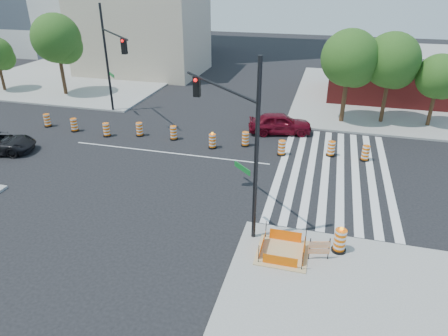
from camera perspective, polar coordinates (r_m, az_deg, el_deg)
The scene contains 27 objects.
ground at distance 27.58m, azimuth -7.95°, elevation 2.18°, with size 120.00×120.00×0.00m, color black.
sidewalk_ne at distance 43.27m, azimuth 25.27°, elevation 8.97°, with size 22.00×22.00×0.15m, color gray.
sidewalk_nw at distance 51.03m, azimuth -19.36°, elevation 12.33°, with size 22.00×22.00×0.15m, color gray.
crosswalk_east at distance 25.65m, azimuth 15.28°, elevation -0.46°, with size 6.75×13.50×0.01m.
lane_centerline at distance 27.58m, azimuth -7.95°, elevation 2.19°, with size 14.00×0.12×0.01m, color silver.
excavation_pit at distance 17.87m, azimuth 8.35°, elevation -11.76°, with size 2.20×2.20×0.90m.
brick_storefront at distance 42.75m, azimuth 25.85°, elevation 11.82°, with size 16.50×8.50×4.60m.
beige_midrise at distance 50.61m, azimuth -11.67°, elevation 18.82°, with size 14.00×10.00×10.00m, color #BBA88F.
red_coupe at distance 30.72m, azimuth 8.00°, elevation 6.36°, with size 1.90×4.73×1.61m, color #580714.
signal_pole_se at distance 17.71m, azimuth 1.51°, elevation 6.05°, with size 4.58×4.40×8.21m.
signal_pole_nw at distance 34.04m, azimuth -15.79°, elevation 15.57°, with size 4.76×4.83×8.77m.
pit_drum at distance 18.25m, azimuth 16.21°, elevation -10.00°, with size 0.64×0.64×1.25m.
barricade at distance 17.53m, azimuth 13.47°, elevation -11.02°, with size 0.89×0.28×1.07m.
tree_north_b at distance 42.58m, azimuth -22.70°, elevation 16.38°, with size 4.57×4.57×7.77m.
tree_north_c at distance 33.07m, azimuth 17.54°, elevation 14.34°, with size 4.35×4.35×7.39m.
tree_north_d at distance 34.08m, azimuth 22.83°, elevation 13.62°, with size 4.22×4.22×7.18m.
tree_north_e at distance 34.96m, azimuth 28.34°, elevation 11.14°, with size 3.37×3.36×5.71m.
median_drum_0 at distance 34.88m, azimuth -23.93°, elevation 6.19°, with size 0.60×0.60×1.02m.
median_drum_1 at distance 33.02m, azimuth -20.61°, elevation 5.72°, with size 0.60×0.60×1.02m.
median_drum_2 at distance 31.22m, azimuth -16.43°, elevation 5.21°, with size 0.60×0.60×1.02m.
median_drum_3 at distance 30.70m, azimuth -11.97°, elevation 5.37°, with size 0.60×0.60×1.02m.
median_drum_4 at distance 29.59m, azimuth -7.22°, elevation 4.94°, with size 0.60×0.60×1.02m.
median_drum_5 at distance 27.91m, azimuth -1.66°, elevation 3.82°, with size 0.60×0.60×1.18m.
median_drum_6 at distance 28.28m, azimuth 3.07°, elevation 4.08°, with size 0.60×0.60×1.02m.
median_drum_7 at distance 27.07m, azimuth 8.24°, elevation 2.79°, with size 0.60×0.60×1.02m.
median_drum_8 at distance 27.62m, azimuth 15.04°, elevation 2.62°, with size 0.60×0.60×1.02m.
median_drum_9 at distance 27.59m, azimuth 19.55°, elevation 1.94°, with size 0.60×0.60×1.02m.
Camera 1 is at (10.15, -23.08, 11.16)m, focal length 32.00 mm.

